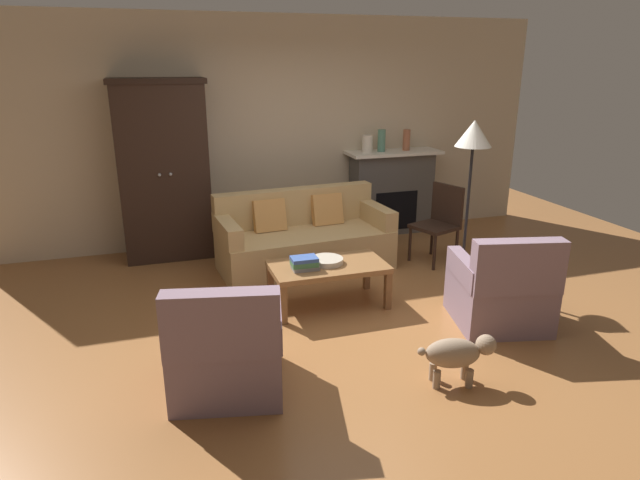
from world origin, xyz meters
The scene contains 16 objects.
ground_plane centered at (0.00, 0.00, 0.00)m, with size 9.60×9.60×0.00m, color #9E6638.
back_wall centered at (0.00, 2.55, 1.40)m, with size 7.20×0.10×2.80m, color beige.
fireplace centered at (1.55, 2.30, 0.57)m, with size 1.26×0.48×1.12m.
armoire centered at (-1.40, 2.22, 1.04)m, with size 1.06×0.57×2.08m.
couch centered at (0.03, 1.35, 0.32)m, with size 1.98×0.99×0.86m.
coffee_table centered at (-0.03, 0.29, 0.37)m, with size 1.10×0.60×0.42m.
fruit_bowl centered at (-0.04, 0.32, 0.45)m, with size 0.32×0.32×0.05m, color beige.
book_stack centered at (-0.29, 0.23, 0.48)m, with size 0.25×0.18×0.12m.
mantel_vase_cream centered at (1.17, 2.28, 1.23)m, with size 0.14×0.14×0.22m, color beige.
mantel_vase_jade centered at (1.37, 2.28, 1.26)m, with size 0.10×0.10×0.29m, color slate.
mantel_vase_terracotta centered at (1.73, 2.28, 1.26)m, with size 0.10×0.10×0.27m, color #A86042.
armchair_near_left centered at (-1.18, -0.87, 0.32)m, with size 0.91×0.92×0.88m.
armchair_near_right centered at (1.30, -0.58, 0.32)m, with size 0.92×0.93×0.88m.
side_chair_wooden centered at (1.60, 1.07, 0.51)m, with size 0.56×0.56×0.90m.
floor_lamp centered at (1.50, 0.38, 1.48)m, with size 0.36×0.36×1.71m.
dog centered at (0.42, -1.29, 0.25)m, with size 0.56×0.29×0.39m.
Camera 1 is at (-1.60, -4.34, 2.27)m, focal length 30.83 mm.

